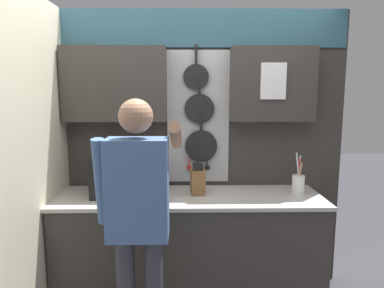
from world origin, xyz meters
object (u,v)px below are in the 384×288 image
(microwave, at_px, (127,176))
(utensil_crock, at_px, (298,183))
(knife_block, at_px, (198,182))
(person, at_px, (138,209))

(microwave, relative_size, utensil_crock, 1.52)
(microwave, relative_size, knife_block, 1.86)
(microwave, distance_m, knife_block, 0.59)
(utensil_crock, bearing_deg, person, -151.10)
(utensil_crock, bearing_deg, microwave, -179.95)
(utensil_crock, relative_size, person, 0.20)
(microwave, xyz_separation_m, knife_block, (0.59, 0.00, -0.05))
(knife_block, height_order, utensil_crock, utensil_crock)
(knife_block, xyz_separation_m, utensil_crock, (0.84, 0.00, -0.01))
(microwave, height_order, person, person)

